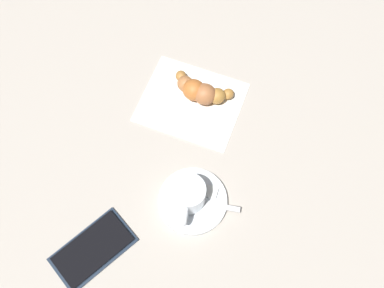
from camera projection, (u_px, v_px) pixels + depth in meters
ground_plane at (187, 152)px, 0.84m from camera, size 1.80×1.80×0.00m
saucer at (193, 201)px, 0.80m from camera, size 0.12×0.12×0.01m
espresso_cup at (188, 195)px, 0.77m from camera, size 0.09×0.06×0.05m
teaspoon at (190, 201)px, 0.79m from camera, size 0.03×0.13×0.01m
sugar_packet at (200, 189)px, 0.80m from camera, size 0.02×0.06×0.01m
napkin at (191, 102)px, 0.88m from camera, size 0.17×0.20×0.00m
croissant at (200, 91)px, 0.87m from camera, size 0.07×0.13×0.04m
cell_phone at (93, 249)px, 0.77m from camera, size 0.16×0.14×0.01m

